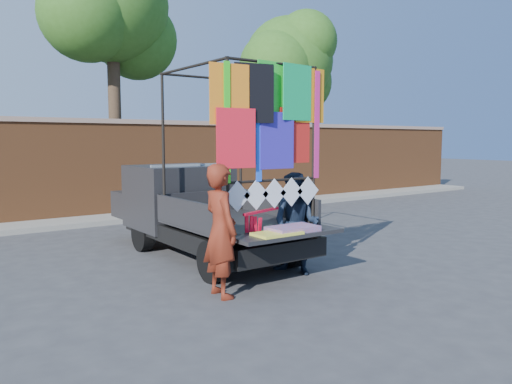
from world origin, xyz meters
TOP-DOWN VIEW (x-y plane):
  - ground at (0.00, 0.00)m, footprint 90.00×90.00m
  - brick_wall at (0.00, 7.00)m, footprint 30.00×0.45m
  - curb at (0.00, 6.30)m, footprint 30.00×1.20m
  - tree_mid at (1.02, 8.12)m, footprint 4.20×3.30m
  - tree_right at (7.52, 8.12)m, footprint 4.20×3.30m
  - pickup_truck at (0.14, 2.03)m, footprint 1.99×5.01m
  - woman at (-0.83, -0.55)m, footprint 0.47×0.67m
  - man at (0.69, -0.28)m, footprint 0.86×0.94m
  - streamer_bundle at (-0.16, -0.43)m, footprint 0.81×0.32m

SIDE VIEW (x-z plane):
  - ground at x=0.00m, z-range 0.00..0.00m
  - curb at x=0.00m, z-range 0.00..0.12m
  - man at x=0.69m, z-range 0.00..1.57m
  - pickup_truck at x=0.14m, z-range -0.78..2.37m
  - woman at x=-0.83m, z-range 0.00..1.76m
  - streamer_bundle at x=-0.16m, z-range 0.59..1.18m
  - brick_wall at x=0.00m, z-range 0.02..2.63m
  - tree_right at x=7.52m, z-range 1.44..8.06m
  - tree_mid at x=1.02m, z-range 1.83..9.56m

